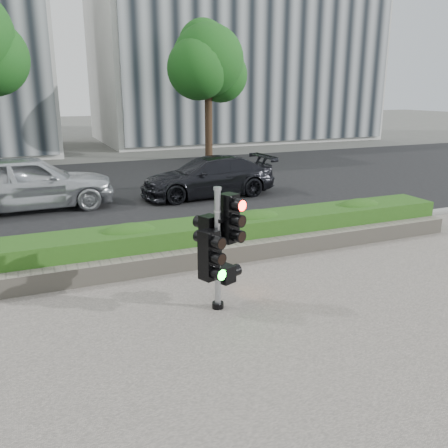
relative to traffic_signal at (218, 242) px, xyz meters
name	(u,v)px	position (x,y,z in m)	size (l,w,h in m)	color
ground	(243,308)	(0.37, -0.14, -1.08)	(120.00, 120.00, 0.00)	#51514C
sidewalk	(341,400)	(0.37, -2.64, -1.07)	(16.00, 11.00, 0.03)	#9E9389
road	(118,189)	(0.37, 9.86, -1.07)	(60.00, 13.00, 0.02)	black
curb	(180,246)	(0.37, 3.01, -1.02)	(60.00, 0.25, 0.12)	gray
stone_wall	(200,258)	(0.37, 1.76, -0.88)	(12.00, 0.32, 0.34)	gray
hedge	(189,240)	(0.37, 2.41, -0.71)	(12.00, 1.00, 0.68)	#49932D
building_right	(233,48)	(11.37, 24.86, 4.92)	(18.00, 10.00, 12.00)	#B7B7B2
tree_right	(207,63)	(5.85, 15.41, 3.40)	(4.10, 3.58, 6.53)	black
traffic_signal	(218,242)	(0.00, 0.00, 0.00)	(0.69, 0.61, 1.90)	black
car_silver	(29,182)	(-2.45, 7.86, -0.28)	(1.85, 4.59, 1.56)	silver
car_dark	(208,177)	(2.80, 7.59, -0.44)	(1.74, 4.29, 1.25)	black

